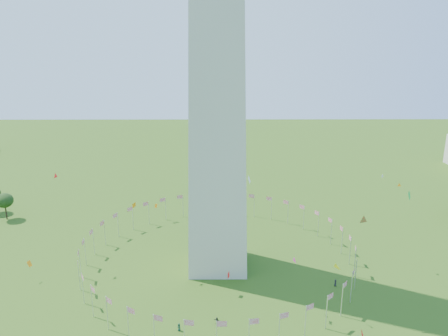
% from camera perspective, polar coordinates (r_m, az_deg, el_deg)
% --- Properties ---
extents(flag_ring, '(80.24, 80.24, 9.00)m').
position_cam_1_polar(flag_ring, '(133.94, -0.80, -10.85)').
color(flag_ring, silver).
rests_on(flag_ring, ground).
extents(kites_aloft, '(102.12, 57.61, 35.72)m').
position_cam_1_polar(kites_aloft, '(105.70, 4.49, -9.46)').
color(kites_aloft, yellow).
rests_on(kites_aloft, ground).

